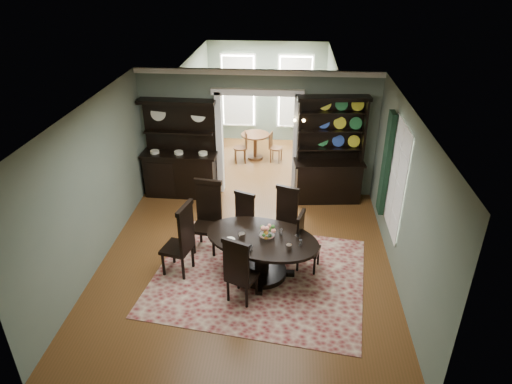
# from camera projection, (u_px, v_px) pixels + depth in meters

# --- Properties ---
(room) EXTENTS (5.51, 6.01, 3.01)m
(room) POSITION_uv_depth(u_px,v_px,m) (244.00, 189.00, 7.99)
(room) COLOR brown
(room) RESTS_ON ground
(parlor) EXTENTS (3.51, 3.50, 3.01)m
(parlor) POSITION_uv_depth(u_px,v_px,m) (265.00, 101.00, 12.85)
(parlor) COLOR brown
(parlor) RESTS_ON ground
(doorway_trim) EXTENTS (2.08, 0.25, 2.57)m
(doorway_trim) POSITION_uv_depth(u_px,v_px,m) (258.00, 129.00, 10.57)
(doorway_trim) COLOR white
(doorway_trim) RESTS_ON floor
(right_window) EXTENTS (0.15, 1.47, 2.12)m
(right_window) POSITION_uv_depth(u_px,v_px,m) (392.00, 172.00, 8.56)
(right_window) COLOR white
(right_window) RESTS_ON wall_right
(wall_sconce) EXTENTS (0.27, 0.21, 0.21)m
(wall_sconce) POSITION_uv_depth(u_px,v_px,m) (299.00, 121.00, 10.24)
(wall_sconce) COLOR gold
(wall_sconce) RESTS_ON back_wall_right
(rug) EXTENTS (4.13, 3.57, 0.01)m
(rug) POSITION_uv_depth(u_px,v_px,m) (259.00, 276.00, 8.36)
(rug) COLOR maroon
(rug) RESTS_ON floor
(dining_table) EXTENTS (2.40, 2.40, 0.81)m
(dining_table) POSITION_uv_depth(u_px,v_px,m) (262.00, 249.00, 8.14)
(dining_table) COLOR black
(dining_table) RESTS_ON rug
(centerpiece) EXTENTS (1.37, 0.88, 0.22)m
(centerpiece) POSITION_uv_depth(u_px,v_px,m) (267.00, 234.00, 7.99)
(centerpiece) COLOR white
(centerpiece) RESTS_ON dining_table
(chair_far_left) EXTENTS (0.60, 0.58, 1.44)m
(chair_far_left) POSITION_uv_depth(u_px,v_px,m) (208.00, 213.00, 8.87)
(chair_far_left) COLOR black
(chair_far_left) RESTS_ON rug
(chair_far_mid) EXTENTS (0.55, 0.54, 1.16)m
(chair_far_mid) POSITION_uv_depth(u_px,v_px,m) (243.00, 219.00, 8.97)
(chair_far_mid) COLOR black
(chair_far_mid) RESTS_ON rug
(chair_far_right) EXTENTS (0.59, 0.57, 1.26)m
(chair_far_right) POSITION_uv_depth(u_px,v_px,m) (285.00, 215.00, 8.99)
(chair_far_right) COLOR black
(chair_far_right) RESTS_ON rug
(chair_end_left) EXTENTS (0.61, 0.63, 1.43)m
(chair_end_left) POSITION_uv_depth(u_px,v_px,m) (182.00, 238.00, 8.11)
(chair_end_left) COLOR black
(chair_end_left) RESTS_ON rug
(chair_end_right) EXTENTS (0.50, 0.51, 1.14)m
(chair_end_right) POSITION_uv_depth(u_px,v_px,m) (304.00, 240.00, 8.32)
(chair_end_right) COLOR black
(chair_end_right) RESTS_ON rug
(chair_near) EXTENTS (0.61, 0.60, 1.28)m
(chair_near) POSITION_uv_depth(u_px,v_px,m) (239.00, 270.00, 7.44)
(chair_near) COLOR black
(chair_near) RESTS_ON rug
(sideboard) EXTENTS (1.78, 0.66, 2.33)m
(sideboard) POSITION_uv_depth(u_px,v_px,m) (181.00, 163.00, 10.84)
(sideboard) COLOR black
(sideboard) RESTS_ON floor
(welsh_dresser) EXTENTS (1.65, 0.75, 2.50)m
(welsh_dresser) POSITION_uv_depth(u_px,v_px,m) (329.00, 164.00, 10.55)
(welsh_dresser) COLOR black
(welsh_dresser) RESTS_ON floor
(parlor_table) EXTENTS (0.79, 0.79, 0.73)m
(parlor_table) POSITION_uv_depth(u_px,v_px,m) (255.00, 143.00, 12.88)
(parlor_table) COLOR #503217
(parlor_table) RESTS_ON parlor_floor
(parlor_chair_left) EXTENTS (0.40, 0.39, 0.89)m
(parlor_chair_left) POSITION_uv_depth(u_px,v_px,m) (242.00, 146.00, 12.66)
(parlor_chair_left) COLOR #503217
(parlor_chair_left) RESTS_ON parlor_floor
(parlor_chair_right) EXTENTS (0.38, 0.37, 0.84)m
(parlor_chair_right) POSITION_uv_depth(u_px,v_px,m) (274.00, 146.00, 12.71)
(parlor_chair_right) COLOR #503217
(parlor_chair_right) RESTS_ON parlor_floor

